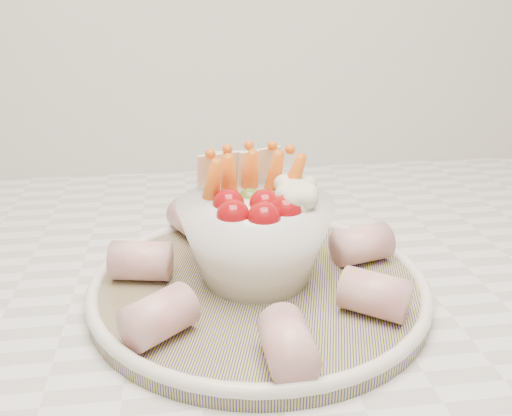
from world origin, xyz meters
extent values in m
cube|color=silver|center=(0.00, 1.45, 0.90)|extent=(2.04, 0.62, 0.04)
cylinder|color=navy|center=(0.17, 1.37, 0.93)|extent=(0.39, 0.39, 0.01)
torus|color=white|center=(0.17, 1.37, 0.94)|extent=(0.32, 0.32, 0.01)
sphere|color=#9C0A0E|center=(0.15, 1.36, 1.01)|extent=(0.03, 0.03, 0.03)
sphere|color=#9C0A0E|center=(0.18, 1.35, 1.01)|extent=(0.03, 0.03, 0.03)
sphere|color=#9C0A0E|center=(0.20, 1.36, 1.01)|extent=(0.03, 0.03, 0.03)
sphere|color=#9C0A0E|center=(0.15, 1.38, 1.01)|extent=(0.03, 0.03, 0.03)
sphere|color=#9C0A0E|center=(0.18, 1.38, 1.01)|extent=(0.03, 0.03, 0.03)
sphere|color=#4E7426|center=(0.17, 1.40, 1.01)|extent=(0.02, 0.02, 0.02)
cone|color=orange|center=(0.15, 1.41, 1.02)|extent=(0.02, 0.04, 0.07)
cone|color=orange|center=(0.17, 1.42, 1.02)|extent=(0.02, 0.04, 0.07)
cone|color=orange|center=(0.20, 1.42, 1.02)|extent=(0.03, 0.04, 0.07)
cone|color=orange|center=(0.13, 1.40, 1.02)|extent=(0.03, 0.05, 0.07)
cone|color=orange|center=(0.21, 1.40, 1.02)|extent=(0.04, 0.05, 0.07)
sphere|color=#EEE9CD|center=(0.21, 1.40, 1.01)|extent=(0.03, 0.03, 0.03)
sphere|color=#EEE9CD|center=(0.21, 1.37, 1.01)|extent=(0.03, 0.03, 0.03)
cube|color=beige|center=(0.16, 1.43, 1.02)|extent=(0.05, 0.01, 0.05)
cube|color=beige|center=(0.18, 1.44, 1.02)|extent=(0.05, 0.03, 0.05)
cube|color=beige|center=(0.14, 1.43, 1.02)|extent=(0.05, 0.02, 0.05)
cylinder|color=#BF5760|center=(0.28, 1.40, 0.95)|extent=(0.06, 0.05, 0.04)
cylinder|color=#BF5760|center=(0.22, 1.48, 0.95)|extent=(0.06, 0.07, 0.04)
cylinder|color=#BF5760|center=(0.12, 1.48, 0.95)|extent=(0.06, 0.07, 0.04)
cylinder|color=#BF5760|center=(0.07, 1.39, 0.95)|extent=(0.06, 0.05, 0.04)
cylinder|color=#BF5760|center=(0.08, 1.30, 0.95)|extent=(0.07, 0.06, 0.04)
cylinder|color=#BF5760|center=(0.18, 1.25, 0.95)|extent=(0.04, 0.06, 0.04)
cylinder|color=#BF5760|center=(0.26, 1.31, 0.95)|extent=(0.07, 0.06, 0.04)
camera|label=1|loc=(0.11, 0.91, 1.20)|focal=40.00mm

